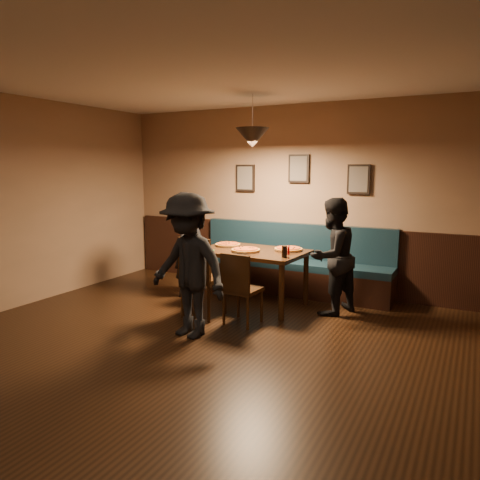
{
  "coord_description": "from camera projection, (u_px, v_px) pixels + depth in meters",
  "views": [
    {
      "loc": [
        2.44,
        -3.08,
        1.87
      ],
      "look_at": [
        -0.24,
        2.02,
        0.95
      ],
      "focal_mm": 34.23,
      "sensor_mm": 36.0,
      "label": 1
    }
  ],
  "objects": [
    {
      "name": "ceiling",
      "position": [
        149.0,
        50.0,
        3.67
      ],
      "size": [
        7.0,
        7.0,
        0.0
      ],
      "primitive_type": "plane",
      "rotation": [
        3.14,
        0.0,
        0.0
      ],
      "color": "silver",
      "rests_on": "ground"
    },
    {
      "name": "pizza_c",
      "position": [
        288.0,
        249.0,
        6.14
      ],
      "size": [
        0.44,
        0.44,
        0.04
      ],
      "primitive_type": "cylinder",
      "rotation": [
        0.0,
        0.0,
        0.18
      ],
      "color": "orange",
      "rests_on": "dining_table"
    },
    {
      "name": "picture_right",
      "position": [
        359.0,
        179.0,
        6.46
      ],
      "size": [
        0.32,
        0.04,
        0.42
      ],
      "primitive_type": "cube",
      "color": "black",
      "rests_on": "wall_back"
    },
    {
      "name": "picture_left",
      "position": [
        245.0,
        178.0,
        7.29
      ],
      "size": [
        0.32,
        0.04,
        0.42
      ],
      "primitive_type": "cube",
      "color": "black",
      "rests_on": "wall_back"
    },
    {
      "name": "booth_bench",
      "position": [
        291.0,
        260.0,
        6.83
      ],
      "size": [
        3.0,
        0.6,
        1.0
      ],
      "primitive_type": null,
      "color": "#0F232D",
      "rests_on": "ground"
    },
    {
      "name": "dining_table",
      "position": [
        252.0,
        278.0,
        6.23
      ],
      "size": [
        1.48,
        1.0,
        0.76
      ],
      "primitive_type": "cube",
      "rotation": [
        0.0,
        0.0,
        -0.06
      ],
      "color": "black",
      "rests_on": "floor"
    },
    {
      "name": "pizza_a",
      "position": [
        228.0,
        244.0,
        6.5
      ],
      "size": [
        0.45,
        0.45,
        0.04
      ],
      "primitive_type": "cylinder",
      "rotation": [
        0.0,
        0.0,
        -0.3
      ],
      "color": "orange",
      "rests_on": "dining_table"
    },
    {
      "name": "chair_near_left",
      "position": [
        204.0,
        276.0,
        5.74
      ],
      "size": [
        0.46,
        0.46,
        1.03
      ],
      "primitive_type": null,
      "rotation": [
        0.0,
        0.0,
        -0.02
      ],
      "color": "black",
      "rests_on": "floor"
    },
    {
      "name": "napkin_b",
      "position": [
        208.0,
        251.0,
        6.12
      ],
      "size": [
        0.16,
        0.16,
        0.01
      ],
      "primitive_type": "cube",
      "rotation": [
        0.0,
        0.0,
        0.16
      ],
      "color": "#207A2C",
      "rests_on": "dining_table"
    },
    {
      "name": "pendant_lamp",
      "position": [
        252.0,
        138.0,
        5.94
      ],
      "size": [
        0.44,
        0.44,
        0.25
      ],
      "primitive_type": "cone",
      "rotation": [
        3.14,
        0.0,
        0.0
      ],
      "color": "black",
      "rests_on": "ceiling"
    },
    {
      "name": "diner_front",
      "position": [
        188.0,
        266.0,
        5.02
      ],
      "size": [
        1.12,
        0.77,
        1.6
      ],
      "primitive_type": "imported",
      "rotation": [
        0.0,
        0.0,
        -0.19
      ],
      "color": "black",
      "rests_on": "floor"
    },
    {
      "name": "tabasco_bottle",
      "position": [
        289.0,
        250.0,
        5.84
      ],
      "size": [
        0.03,
        0.03,
        0.12
      ],
      "primitive_type": "cylinder",
      "rotation": [
        0.0,
        0.0,
        0.06
      ],
      "color": "#8C040A",
      "rests_on": "dining_table"
    },
    {
      "name": "napkin_a",
      "position": [
        224.0,
        244.0,
        6.65
      ],
      "size": [
        0.17,
        0.17,
        0.01
      ],
      "primitive_type": "cube",
      "rotation": [
        0.0,
        0.0,
        0.18
      ],
      "color": "#1D6E36",
      "rests_on": "dining_table"
    },
    {
      "name": "pizza_b",
      "position": [
        246.0,
        250.0,
        6.06
      ],
      "size": [
        0.48,
        0.48,
        0.04
      ],
      "primitive_type": "cylinder",
      "rotation": [
        0.0,
        0.0,
        -0.32
      ],
      "color": "gold",
      "rests_on": "dining_table"
    },
    {
      "name": "floor",
      "position": [
        159.0,
        377.0,
        4.11
      ],
      "size": [
        7.0,
        7.0,
        0.0
      ],
      "primitive_type": "plane",
      "color": "black",
      "rests_on": "ground"
    },
    {
      "name": "diner_right",
      "position": [
        332.0,
        256.0,
        5.81
      ],
      "size": [
        0.8,
        0.89,
        1.49
      ],
      "primitive_type": "imported",
      "rotation": [
        0.0,
        0.0,
        -1.97
      ],
      "color": "black",
      "rests_on": "floor"
    },
    {
      "name": "chair_near_right",
      "position": [
        243.0,
        288.0,
        5.47
      ],
      "size": [
        0.41,
        0.41,
        0.87
      ],
      "primitive_type": null,
      "rotation": [
        0.0,
        0.0,
        -0.07
      ],
      "color": "black",
      "rests_on": "floor"
    },
    {
      "name": "diner_left",
      "position": [
        188.0,
        244.0,
        6.67
      ],
      "size": [
        0.41,
        0.58,
        1.52
      ],
      "primitive_type": "imported",
      "rotation": [
        0.0,
        0.0,
        1.66
      ],
      "color": "black",
      "rests_on": "floor"
    },
    {
      "name": "soda_glass",
      "position": [
        284.0,
        252.0,
        5.67
      ],
      "size": [
        0.08,
        0.08,
        0.15
      ],
      "primitive_type": "cylinder",
      "rotation": [
        0.0,
        0.0,
        0.13
      ],
      "color": "black",
      "rests_on": "dining_table"
    },
    {
      "name": "cutlery_set",
      "position": [
        242.0,
        254.0,
        5.85
      ],
      "size": [
        0.19,
        0.07,
        0.0
      ],
      "primitive_type": "cube",
      "rotation": [
        0.0,
        0.0,
        1.32
      ],
      "color": "white",
      "rests_on": "dining_table"
    },
    {
      "name": "wall_back",
      "position": [
        299.0,
        198.0,
        6.95
      ],
      "size": [
        6.0,
        0.0,
        6.0
      ],
      "primitive_type": "plane",
      "rotation": [
        1.57,
        0.0,
        0.0
      ],
      "color": "#8C704F",
      "rests_on": "ground"
    },
    {
      "name": "wainscot",
      "position": [
        297.0,
        257.0,
        7.06
      ],
      "size": [
        5.88,
        0.06,
        1.0
      ],
      "primitive_type": "cube",
      "color": "black",
      "rests_on": "ground"
    },
    {
      "name": "picture_center",
      "position": [
        299.0,
        169.0,
        6.85
      ],
      "size": [
        0.32,
        0.04,
        0.42
      ],
      "primitive_type": "cube",
      "color": "black",
      "rests_on": "wall_back"
    }
  ]
}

